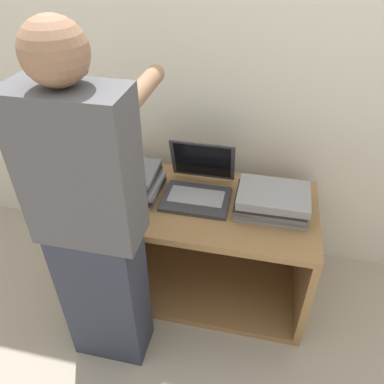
{
  "coord_description": "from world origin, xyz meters",
  "views": [
    {
      "loc": [
        0.3,
        -1.14,
        1.74
      ],
      "look_at": [
        0.0,
        0.21,
        0.72
      ],
      "focal_mm": 35.0,
      "sensor_mm": 36.0,
      "label": 1
    }
  ],
  "objects_px": {
    "laptop_open": "(198,186)",
    "person": "(93,228)",
    "laptop_stack_left": "(126,181)",
    "laptop_stack_right": "(272,201)"
  },
  "relations": [
    {
      "from": "laptop_open",
      "to": "laptop_stack_right",
      "type": "xyz_separation_m",
      "value": [
        0.37,
        -0.05,
        0.01
      ]
    },
    {
      "from": "person",
      "to": "laptop_open",
      "type": "bearing_deg",
      "value": 58.59
    },
    {
      "from": "laptop_stack_left",
      "to": "laptop_open",
      "type": "bearing_deg",
      "value": 8.7
    },
    {
      "from": "laptop_open",
      "to": "person",
      "type": "bearing_deg",
      "value": -121.41
    },
    {
      "from": "laptop_stack_right",
      "to": "person",
      "type": "xyz_separation_m",
      "value": [
        -0.68,
        -0.46,
        0.11
      ]
    },
    {
      "from": "laptop_open",
      "to": "laptop_stack_left",
      "type": "xyz_separation_m",
      "value": [
        -0.36,
        -0.06,
        0.02
      ]
    },
    {
      "from": "laptop_stack_right",
      "to": "person",
      "type": "distance_m",
      "value": 0.83
    },
    {
      "from": "laptop_open",
      "to": "laptop_stack_left",
      "type": "height_order",
      "value": "laptop_open"
    },
    {
      "from": "laptop_stack_right",
      "to": "person",
      "type": "bearing_deg",
      "value": -145.79
    },
    {
      "from": "laptop_open",
      "to": "laptop_stack_right",
      "type": "distance_m",
      "value": 0.37
    }
  ]
}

